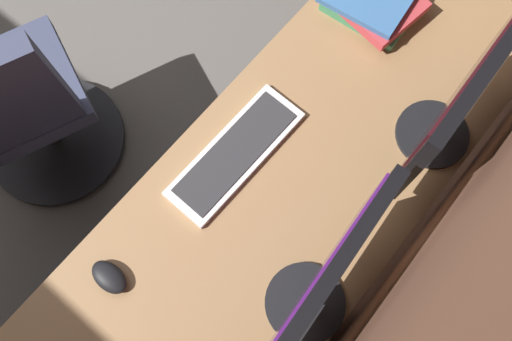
# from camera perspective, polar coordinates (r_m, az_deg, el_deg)

# --- Properties ---
(desk) EXTENTS (2.09, 0.63, 0.73)m
(desk) POSITION_cam_1_polar(r_m,az_deg,el_deg) (1.46, 1.51, -4.73)
(desk) COLOR #936D47
(desk) RESTS_ON ground
(drawer_pedestal) EXTENTS (0.40, 0.51, 0.69)m
(drawer_pedestal) POSITION_cam_1_polar(r_m,az_deg,el_deg) (1.74, -3.14, -13.51)
(drawer_pedestal) COLOR #936D47
(drawer_pedestal) RESTS_ON ground
(monitor_primary) EXTENTS (0.52, 0.20, 0.45)m
(monitor_primary) POSITION_cam_1_polar(r_m,az_deg,el_deg) (1.31, 21.59, 7.88)
(monitor_primary) COLOR black
(monitor_primary) RESTS_ON desk
(monitor_secondary) EXTENTS (0.54, 0.20, 0.40)m
(monitor_secondary) POSITION_cam_1_polar(r_m,az_deg,el_deg) (1.13, 6.21, -12.99)
(monitor_secondary) COLOR black
(monitor_secondary) RESTS_ON desk
(keyboard_main) EXTENTS (0.42, 0.15, 0.02)m
(keyboard_main) POSITION_cam_1_polar(r_m,az_deg,el_deg) (1.43, -2.24, 1.83)
(keyboard_main) COLOR silver
(keyboard_main) RESTS_ON desk
(mouse_main) EXTENTS (0.06, 0.10, 0.03)m
(mouse_main) POSITION_cam_1_polar(r_m,az_deg,el_deg) (1.39, -15.44, -10.94)
(mouse_main) COLOR black
(mouse_main) RESTS_ON desk
(book_stack_near) EXTENTS (0.25, 0.29, 0.08)m
(book_stack_near) POSITION_cam_1_polar(r_m,az_deg,el_deg) (1.66, 12.28, 17.44)
(book_stack_near) COLOR #3D8456
(book_stack_near) RESTS_ON desk
(office_chair) EXTENTS (0.57, 0.61, 0.97)m
(office_chair) POSITION_cam_1_polar(r_m,az_deg,el_deg) (1.95, -23.95, 5.69)
(office_chair) COLOR #383D56
(office_chair) RESTS_ON ground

